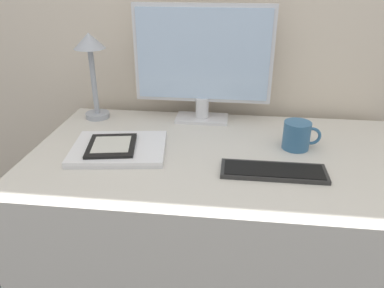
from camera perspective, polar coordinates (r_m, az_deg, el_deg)
desk at (r=1.40m, az=4.09°, el=-14.28°), size 1.23×0.70×0.70m
monitor at (r=1.40m, az=1.64°, el=12.52°), size 0.51×0.11×0.43m
keyboard at (r=1.11m, az=12.31°, el=-4.05°), size 0.30×0.10×0.01m
laptop at (r=1.23m, az=-11.05°, el=-0.67°), size 0.32×0.27×0.02m
ereader at (r=1.22m, az=-12.16°, el=-0.23°), size 0.18×0.19×0.01m
desk_lamp at (r=1.47m, az=-15.14°, el=12.58°), size 0.12×0.12×0.33m
coffee_mug at (r=1.26m, az=15.74°, el=1.28°), size 0.12×0.09×0.09m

